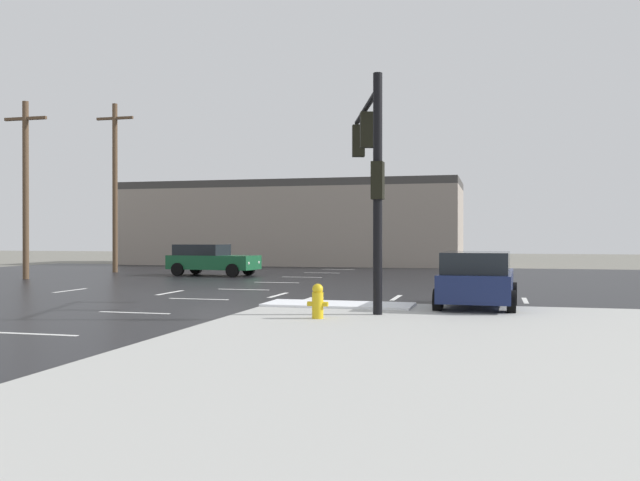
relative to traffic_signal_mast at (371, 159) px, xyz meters
name	(u,v)px	position (x,y,z in m)	size (l,w,h in m)	color
ground_plane	(223,295)	(-5.98, 4.58, -3.99)	(120.00, 120.00, 0.00)	slate
road_asphalt	(223,294)	(-5.98, 4.58, -3.98)	(44.00, 44.00, 0.02)	black
snow_strip_curbside	(339,304)	(-0.98, 0.58, -3.82)	(4.00, 1.60, 0.06)	white
lane_markings	(241,298)	(-4.77, 3.20, -3.97)	(36.15, 36.15, 0.01)	silver
traffic_signal_mast	(371,159)	(0.00, 0.00, 0.00)	(1.62, 4.75, 5.77)	black
fire_hydrant	(318,301)	(-0.80, -2.39, -3.46)	(0.48, 0.26, 0.79)	gold
strip_building_background	(294,224)	(-10.76, 29.36, -1.10)	(23.38, 8.00, 5.79)	gray
sedan_navy	(478,279)	(2.66, 1.44, -3.14)	(2.16, 4.59, 1.58)	#141E47
sedan_green	(210,259)	(-10.83, 14.73, -3.14)	(4.66, 2.37, 1.58)	#195933
utility_pole_far	(26,186)	(-17.99, 9.96, 0.35)	(2.20, 0.28, 8.27)	brown
utility_pole_distant	(115,184)	(-17.19, 16.34, 0.88)	(2.20, 0.28, 9.32)	brown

